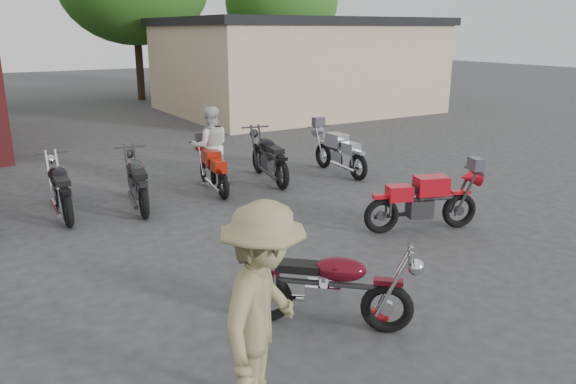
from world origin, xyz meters
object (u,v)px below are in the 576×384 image
person_light (211,146)px  person_tan (264,313)px  row_bike_2 (60,185)px  helmet (379,315)px  row_bike_4 (213,167)px  sportbike (424,198)px  row_bike_5 (269,154)px  row_bike_6 (339,150)px  vintage_motorcycle (330,283)px  row_bike_3 (137,178)px

person_light → person_tan: (-2.75, -7.38, 0.12)m
person_light → row_bike_2: (-3.25, -0.53, -0.29)m
helmet → row_bike_4: row_bike_4 is taller
sportbike → row_bike_5: 4.29m
helmet → row_bike_6: row_bike_6 is taller
sportbike → person_light: size_ratio=1.13×
vintage_motorcycle → helmet: (0.53, -0.26, -0.44)m
vintage_motorcycle → person_tan: size_ratio=0.96×
row_bike_3 → person_tan: bearing=-178.2°
person_tan → row_bike_2: (-0.49, 6.85, -0.42)m
row_bike_6 → sportbike: bearing=164.9°
person_light → row_bike_5: size_ratio=0.82×
row_bike_6 → row_bike_2: bearing=89.7°
person_light → row_bike_5: (1.26, -0.36, -0.26)m
helmet → row_bike_5: 6.69m
row_bike_5 → vintage_motorcycle: bearing=166.1°
row_bike_4 → row_bike_6: (3.18, -0.18, 0.05)m
person_tan → row_bike_3: size_ratio=1.00×
helmet → row_bike_3: size_ratio=0.12×
sportbike → row_bike_2: size_ratio=0.99×
vintage_motorcycle → row_bike_3: size_ratio=0.96×
vintage_motorcycle → row_bike_2: size_ratio=0.96×
sportbike → person_tan: person_tan is taller
row_bike_3 → sportbike: bearing=-126.1°
vintage_motorcycle → row_bike_4: bearing=121.1°
person_tan → vintage_motorcycle: bearing=-7.6°
sportbike → helmet: (-2.73, -2.09, -0.45)m
helmet → row_bike_6: bearing=57.4°
row_bike_4 → row_bike_5: size_ratio=0.85×
sportbike → row_bike_4: bearing=136.1°
helmet → row_bike_5: row_bike_5 is taller
person_light → sportbike: bearing=128.1°
vintage_motorcycle → row_bike_6: row_bike_6 is taller
sportbike → person_light: bearing=131.9°
sportbike → person_tan: 5.42m
helmet → person_light: person_light is taller
helmet → row_bike_2: (-2.40, 6.16, 0.46)m
person_light → row_bike_4: size_ratio=0.97×
helmet → row_bike_3: 6.02m
vintage_motorcycle → row_bike_5: (2.63, 6.07, 0.06)m
vintage_motorcycle → row_bike_2: row_bike_2 is taller
vintage_motorcycle → row_bike_5: row_bike_5 is taller
person_light → row_bike_6: size_ratio=0.89×
vintage_motorcycle → person_tan: person_tan is taller
vintage_motorcycle → row_bike_6: size_ratio=0.97×
person_light → row_bike_2: bearing=25.1°
person_tan → row_bike_5: person_tan is taller
row_bike_5 → row_bike_6: row_bike_5 is taller
person_light → row_bike_6: bearing=-176.4°
person_tan → row_bike_6: size_ratio=1.01×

